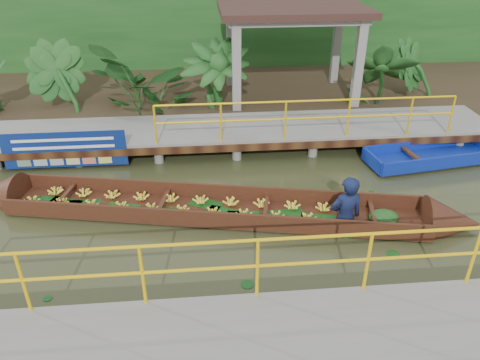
{
  "coord_description": "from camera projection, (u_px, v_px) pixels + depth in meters",
  "views": [
    {
      "loc": [
        0.09,
        -8.14,
        5.46
      ],
      "look_at": [
        0.88,
        0.5,
        0.6
      ],
      "focal_mm": 35.0,
      "sensor_mm": 36.0,
      "label": 1
    }
  ],
  "objects": [
    {
      "name": "pavilion",
      "position": [
        292.0,
        19.0,
        14.07
      ],
      "size": [
        4.4,
        3.0,
        3.0
      ],
      "color": "slate",
      "rests_on": "ground"
    },
    {
      "name": "tropical_plants",
      "position": [
        206.0,
        80.0,
        13.72
      ],
      "size": [
        14.39,
        1.39,
        1.74
      ],
      "color": "#143F16",
      "rests_on": "ground"
    },
    {
      "name": "ground",
      "position": [
        200.0,
        219.0,
        9.73
      ],
      "size": [
        80.0,
        80.0,
        0.0
      ],
      "primitive_type": "plane",
      "color": "#2A3018",
      "rests_on": "ground"
    },
    {
      "name": "far_dock",
      "position": [
        198.0,
        132.0,
        12.48
      ],
      "size": [
        16.0,
        2.06,
        1.66
      ],
      "color": "slate",
      "rests_on": "ground"
    },
    {
      "name": "foliage_backdrop",
      "position": [
        193.0,
        25.0,
        17.44
      ],
      "size": [
        30.0,
        0.8,
        4.0
      ],
      "primitive_type": "cube",
      "color": "#143F16",
      "rests_on": "ground"
    },
    {
      "name": "vendor_boat",
      "position": [
        231.0,
        204.0,
        9.73
      ],
      "size": [
        10.75,
        3.19,
        2.37
      ],
      "rotation": [
        0.0,
        0.0,
        -0.2
      ],
      "color": "#34190E",
      "rests_on": "ground"
    },
    {
      "name": "moored_blue_boat",
      "position": [
        462.0,
        153.0,
        12.09
      ],
      "size": [
        3.98,
        1.55,
        0.92
      ],
      "rotation": [
        0.0,
        0.0,
        0.15
      ],
      "color": "navy",
      "rests_on": "ground"
    },
    {
      "name": "blue_banner",
      "position": [
        65.0,
        149.0,
        11.36
      ],
      "size": [
        2.96,
        0.04,
        0.93
      ],
      "color": "navy",
      "rests_on": "ground"
    },
    {
      "name": "land_strip",
      "position": [
        196.0,
        92.0,
        16.14
      ],
      "size": [
        30.0,
        8.0,
        0.45
      ],
      "primitive_type": "cube",
      "color": "#2F2417",
      "rests_on": "ground"
    }
  ]
}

